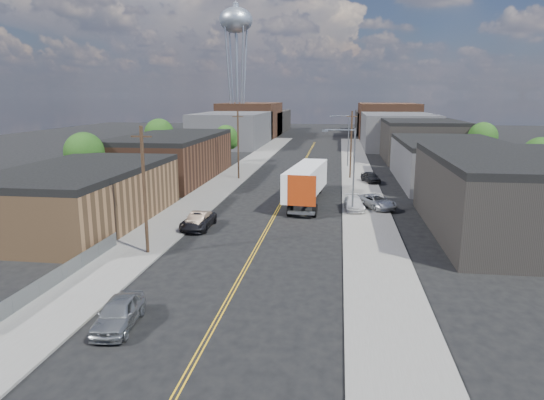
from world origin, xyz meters
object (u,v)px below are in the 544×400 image
(water_tower, at_px, (236,25))
(semi_truck, at_px, (307,180))
(car_right_lot_a, at_px, (377,201))
(car_ahead_truck, at_px, (305,177))
(car_left_b, at_px, (198,220))
(car_right_lot_c, at_px, (371,177))
(car_left_c, at_px, (198,221))
(car_left_a, at_px, (119,313))
(car_right_lot_b, at_px, (354,203))

(water_tower, relative_size, semi_truck, 2.15)
(car_right_lot_a, relative_size, car_ahead_truck, 0.94)
(car_left_b, distance_m, car_right_lot_c, 31.61)
(semi_truck, relative_size, car_left_c, 3.22)
(water_tower, relative_size, car_left_a, 7.84)
(water_tower, xyz_separation_m, semi_truck, (24.86, -78.87, -28.12))
(car_right_lot_a, bearing_deg, car_right_lot_c, 60.33)
(semi_truck, height_order, car_ahead_truck, semi_truck)
(car_left_c, distance_m, car_right_lot_b, 17.25)
(car_ahead_truck, bearing_deg, car_left_c, -109.21)
(car_left_a, relative_size, car_left_c, 0.88)
(car_left_b, height_order, car_right_lot_a, car_right_lot_a)
(car_left_c, bearing_deg, car_right_lot_a, 30.70)
(car_ahead_truck, bearing_deg, car_right_lot_b, -70.03)
(car_left_a, bearing_deg, car_right_lot_c, 64.98)
(semi_truck, distance_m, car_right_lot_a, 8.59)
(car_ahead_truck, bearing_deg, car_left_a, -100.04)
(car_right_lot_a, relative_size, car_right_lot_b, 1.12)
(car_left_b, relative_size, car_right_lot_c, 1.04)
(water_tower, relative_size, car_right_lot_c, 8.41)
(semi_truck, bearing_deg, car_left_b, -118.65)
(semi_truck, height_order, car_right_lot_b, semi_truck)
(semi_truck, relative_size, car_left_a, 3.65)
(car_left_b, height_order, car_right_lot_c, car_right_lot_c)
(semi_truck, xyz_separation_m, car_right_lot_b, (5.34, -4.16, -1.68))
(car_ahead_truck, bearing_deg, semi_truck, -86.26)
(car_right_lot_a, height_order, car_ahead_truck, car_right_lot_a)
(car_left_a, height_order, car_right_lot_c, car_right_lot_c)
(car_left_a, bearing_deg, car_left_c, 88.15)
(semi_truck, distance_m, car_ahead_truck, 12.41)
(car_right_lot_a, distance_m, car_right_lot_c, 16.27)
(car_left_b, distance_m, car_right_lot_a, 19.87)
(semi_truck, bearing_deg, car_right_lot_c, 64.54)
(car_right_lot_c, relative_size, car_ahead_truck, 0.77)
(car_left_b, xyz_separation_m, car_right_lot_c, (17.40, 26.39, 0.15))
(car_left_a, xyz_separation_m, car_right_lot_b, (13.20, 28.87, 0.04))
(water_tower, xyz_separation_m, car_right_lot_c, (33.00, -65.73, -29.75))
(semi_truck, height_order, car_right_lot_c, semi_truck)
(semi_truck, relative_size, car_ahead_truck, 3.02)
(car_left_c, bearing_deg, car_ahead_truck, 72.22)
(car_right_lot_c, bearing_deg, car_left_c, -140.42)
(water_tower, xyz_separation_m, car_right_lot_b, (30.20, -83.03, -29.80))
(water_tower, relative_size, car_ahead_truck, 6.49)
(water_tower, height_order, car_left_a, water_tower)
(semi_truck, bearing_deg, car_right_lot_a, -15.47)
(water_tower, bearing_deg, car_left_a, -81.36)
(car_ahead_truck, bearing_deg, car_right_lot_a, -61.31)
(water_tower, bearing_deg, car_right_lot_a, -68.26)
(semi_truck, height_order, car_left_c, semi_truck)
(car_left_b, bearing_deg, car_right_lot_c, 61.12)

